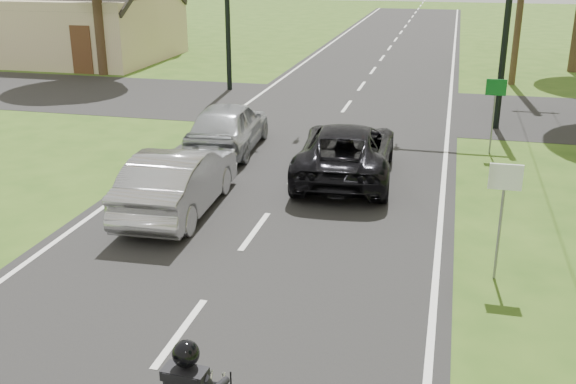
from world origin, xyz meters
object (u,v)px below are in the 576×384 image
object	(u,v)px
dark_suv	(346,151)
sign_green	(495,98)
silver_suv	(228,126)
sign_white	(504,194)
silver_sedan	(178,180)

from	to	relation	value
dark_suv	sign_green	distance (m)	4.84
silver_suv	sign_white	size ratio (longest dim) A/B	2.00
dark_suv	silver_sedan	size ratio (longest dim) A/B	1.15
silver_suv	sign_white	xyz separation A→B (m)	(7.10, -6.51, 0.86)
silver_sedan	silver_suv	xyz separation A→B (m)	(-0.45, 4.78, 0.02)
silver_sedan	sign_green	bearing A→B (deg)	-140.11
sign_white	sign_green	size ratio (longest dim) A/B	1.00
dark_suv	silver_suv	world-z (taller)	silver_suv
dark_suv	sign_white	size ratio (longest dim) A/B	2.33
dark_suv	silver_suv	size ratio (longest dim) A/B	1.16
silver_sedan	silver_suv	world-z (taller)	silver_suv
dark_suv	sign_green	world-z (taller)	sign_green
sign_white	silver_sedan	bearing A→B (deg)	165.43
dark_suv	silver_sedan	xyz separation A→B (m)	(-3.20, -3.23, 0.02)
sign_green	sign_white	bearing A→B (deg)	-91.43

